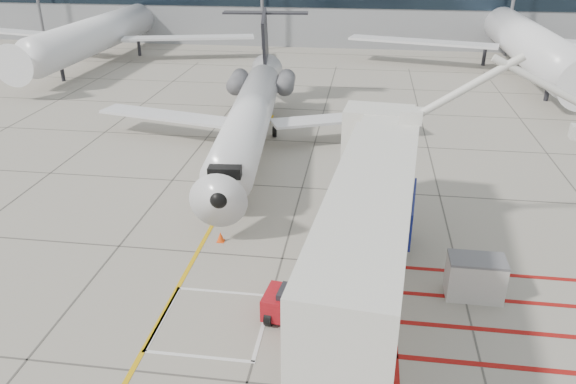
# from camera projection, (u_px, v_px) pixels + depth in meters

# --- Properties ---
(ground_plane) EXTENTS (260.00, 260.00, 0.00)m
(ground_plane) POSITION_uv_depth(u_px,v_px,m) (267.00, 311.00, 22.56)
(ground_plane) COLOR gray
(ground_plane) RESTS_ON ground
(regional_jet) EXTENTS (26.28, 31.92, 7.85)m
(regional_jet) POSITION_uv_depth(u_px,v_px,m) (245.00, 104.00, 35.36)
(regional_jet) COLOR silver
(regional_jet) RESTS_ON ground_plane
(jet_bridge) EXTENTS (11.08, 20.20, 7.75)m
(jet_bridge) POSITION_uv_depth(u_px,v_px,m) (368.00, 235.00, 20.30)
(jet_bridge) COLOR silver
(jet_bridge) RESTS_ON ground_plane
(pushback_tug) EXTENTS (2.64, 1.84, 1.44)m
(pushback_tug) POSITION_uv_depth(u_px,v_px,m) (296.00, 304.00, 21.75)
(pushback_tug) COLOR #A61018
(pushback_tug) RESTS_ON ground_plane
(baggage_cart) EXTENTS (1.84, 1.44, 1.02)m
(baggage_cart) POSITION_uv_depth(u_px,v_px,m) (365.00, 250.00, 25.81)
(baggage_cart) COLOR #504F54
(baggage_cart) RESTS_ON ground_plane
(ground_power_unit) EXTENTS (2.29, 1.34, 1.80)m
(ground_power_unit) POSITION_uv_depth(u_px,v_px,m) (475.00, 277.00, 23.11)
(ground_power_unit) COLOR #B9B5B0
(ground_power_unit) RESTS_ON ground_plane
(cone_nose) EXTENTS (0.37, 0.37, 0.52)m
(cone_nose) POSITION_uv_depth(u_px,v_px,m) (221.00, 237.00, 27.48)
(cone_nose) COLOR #F1450C
(cone_nose) RESTS_ON ground_plane
(cone_side) EXTENTS (0.38, 0.38, 0.53)m
(cone_side) POSITION_uv_depth(u_px,v_px,m) (349.00, 221.00, 28.98)
(cone_side) COLOR #E0580B
(cone_side) RESTS_ON ground_plane
(bg_aircraft_b) EXTENTS (34.28, 38.09, 11.43)m
(bg_aircraft_b) POSITION_uv_depth(u_px,v_px,m) (105.00, 8.00, 64.83)
(bg_aircraft_b) COLOR silver
(bg_aircraft_b) RESTS_ON ground_plane
(bg_aircraft_c) EXTENTS (36.70, 40.77, 12.23)m
(bg_aircraft_c) POSITION_uv_depth(u_px,v_px,m) (525.00, 12.00, 58.79)
(bg_aircraft_c) COLOR silver
(bg_aircraft_c) RESTS_ON ground_plane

